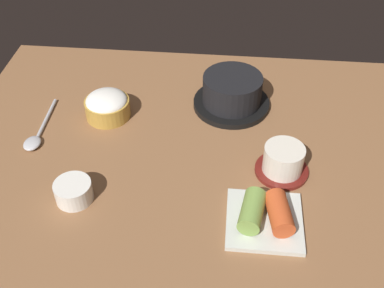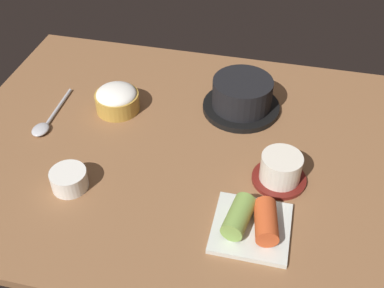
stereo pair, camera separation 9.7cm
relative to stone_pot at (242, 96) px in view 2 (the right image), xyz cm
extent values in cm
cube|color=brown|center=(-9.59, -15.68, -4.84)|extent=(100.00, 76.00, 2.00)
cylinder|color=black|center=(0.00, 0.00, -3.17)|extent=(17.81, 17.81, 1.34)
cylinder|color=black|center=(0.00, 0.00, 0.82)|extent=(13.64, 13.64, 6.65)
cylinder|color=#D15619|center=(0.00, 0.00, 3.84)|extent=(12.00, 12.00, 0.60)
cylinder|color=#B78C38|center=(-27.93, -6.48, -1.70)|extent=(10.12, 10.12, 4.27)
ellipsoid|color=white|center=(-27.93, -6.48, 0.43)|extent=(9.31, 9.31, 3.54)
cylinder|color=maroon|center=(10.80, -20.95, -3.44)|extent=(10.73, 10.73, 0.80)
cylinder|color=silver|center=(10.80, -20.95, -0.30)|extent=(7.98, 7.98, 5.48)
cylinder|color=#C6D18C|center=(10.80, -20.95, 2.14)|extent=(6.78, 6.78, 0.40)
cube|color=silver|center=(7.12, -34.30, -3.34)|extent=(13.68, 13.68, 1.00)
cylinder|color=#7A9E47|center=(4.73, -34.30, -0.83)|extent=(5.38, 8.78, 4.03)
cylinder|color=#C64C23|center=(9.52, -34.30, -0.83)|extent=(5.34, 8.77, 4.03)
cylinder|color=white|center=(-28.57, -31.90, -1.87)|extent=(7.10, 7.10, 3.95)
cylinder|color=#386B2D|center=(-28.57, -31.90, -0.19)|extent=(5.82, 5.82, 0.50)
cylinder|color=#B7B7BC|center=(-41.56, -10.31, -3.44)|extent=(1.16, 15.76, 0.80)
ellipsoid|color=#B7B7BC|center=(-41.74, -18.18, -3.12)|extent=(3.60, 4.68, 1.26)
camera|label=1|loc=(-0.72, -89.21, 63.87)|focal=44.13mm
camera|label=2|loc=(8.81, -87.64, 63.87)|focal=44.13mm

